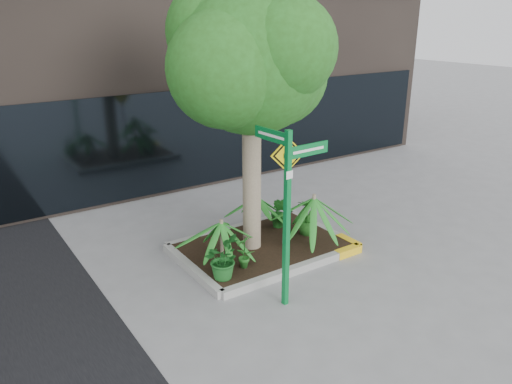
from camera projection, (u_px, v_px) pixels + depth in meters
ground at (263, 259)px, 9.72m from camera, size 80.00×80.00×0.00m
planter at (265, 246)px, 10.02m from camera, size 3.35×2.36×0.15m
tree at (251, 60)px, 8.74m from camera, size 3.43×3.04×5.14m
palm_front at (314, 198)px, 9.62m from camera, size 1.22×1.22×1.36m
palm_left at (221, 222)px, 9.12m from camera, size 0.92×0.92×1.02m
palm_back at (257, 197)px, 10.52m from camera, size 0.86×0.86×0.96m
shrub_a at (222, 259)px, 8.63m from camera, size 0.90×0.90×0.72m
shrub_b at (308, 217)px, 10.37m from camera, size 0.60×0.60×0.76m
shrub_c at (244, 251)px, 9.00m from camera, size 0.40×0.40×0.66m
shrub_d at (280, 212)px, 10.69m from camera, size 0.49×0.49×0.70m
street_sign_post at (288, 200)px, 7.70m from camera, size 0.86×0.85×2.92m
cattle_sign at (287, 174)px, 9.44m from camera, size 0.66×0.23×2.22m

